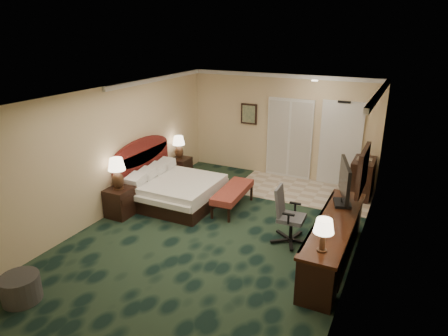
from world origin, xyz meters
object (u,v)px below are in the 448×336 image
at_px(lamp_far, 179,147).
at_px(ottoman, 21,288).
at_px(lamp_near, 117,174).
at_px(desk, 333,242).
at_px(tv, 344,184).
at_px(desk_chair, 292,216).
at_px(minibar, 362,178).
at_px(bed, 176,192).
at_px(bed_bench, 233,199).
at_px(nightstand_near, 121,202).
at_px(nightstand_far, 181,168).

distance_m(lamp_far, ottoman, 5.37).
bearing_deg(lamp_near, desk, 1.89).
height_order(tv, desk_chair, tv).
relative_size(lamp_near, desk_chair, 0.63).
bearing_deg(desk, ottoman, -142.43).
relative_size(ottoman, desk_chair, 0.52).
bearing_deg(ottoman, lamp_near, 100.44).
bearing_deg(lamp_near, minibar, 36.51).
xyz_separation_m(bed, bed_bench, (1.27, 0.30, -0.05)).
relative_size(nightstand_near, tv, 0.61).
distance_m(lamp_near, bed_bench, 2.52).
xyz_separation_m(desk, tv, (-0.02, 0.70, 0.79)).
height_order(ottoman, tv, tv).
bearing_deg(lamp_near, bed_bench, 33.65).
bearing_deg(bed, nightstand_far, 118.17).
relative_size(bed, desk_chair, 1.69).
relative_size(tv, minibar, 1.11).
bearing_deg(bed, minibar, 31.31).
bearing_deg(desk, lamp_far, 152.72).
bearing_deg(bed_bench, bed, -169.89).
height_order(nightstand_far, tv, tv).
bearing_deg(bed, desk_chair, -10.46).
bearing_deg(bed_bench, nightstand_near, -149.71).
bearing_deg(tv, desk, -104.79).
height_order(ottoman, desk, desk).
distance_m(nightstand_near, minibar, 5.53).
relative_size(lamp_near, ottoman, 1.20).
xyz_separation_m(lamp_far, minibar, (4.50, 0.84, -0.40)).
relative_size(bed, ottoman, 3.23).
bearing_deg(nightstand_near, desk, 1.71).
height_order(nightstand_near, minibar, minibar).
distance_m(bed, desk, 3.79).
bearing_deg(bed, ottoman, -93.20).
distance_m(bed_bench, desk_chair, 1.80).
xyz_separation_m(bed, nightstand_far, (-0.77, 1.43, -0.01)).
bearing_deg(desk, desk_chair, 156.28).
bearing_deg(lamp_near, ottoman, -79.56).
height_order(nightstand_near, ottoman, nightstand_near).
bearing_deg(nightstand_far, ottoman, -84.12).
bearing_deg(bed, lamp_far, 119.33).
relative_size(ottoman, desk, 0.20).
relative_size(nightstand_far, bed_bench, 0.39).
bearing_deg(bed, desk, -13.66).
bearing_deg(nightstand_far, lamp_far, -146.76).
relative_size(lamp_far, tv, 0.59).
height_order(nightstand_near, bed_bench, nightstand_near).
distance_m(desk, desk_chair, 0.93).
distance_m(desk, tv, 1.06).
bearing_deg(minibar, lamp_near, -143.49).
xyz_separation_m(desk_chair, minibar, (0.87, 2.78, -0.08)).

